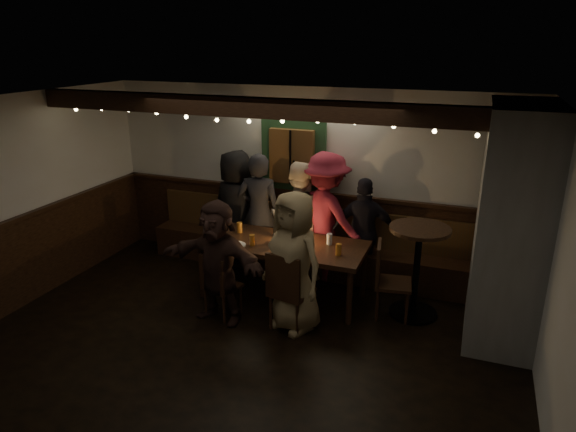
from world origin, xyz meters
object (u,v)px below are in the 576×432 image
at_px(person_a, 237,209).
at_px(person_g, 294,262).
at_px(chair_near_left, 218,283).
at_px(person_b, 259,214).
at_px(chair_end, 386,276).
at_px(chair_near_right, 287,287).
at_px(person_d, 326,217).
at_px(person_c, 298,220).
at_px(person_e, 364,232).
at_px(high_top, 417,260).
at_px(dining_table, 282,247).
at_px(person_f, 218,262).

xyz_separation_m(person_a, person_g, (1.40, -1.41, -0.03)).
distance_m(person_a, person_g, 1.99).
height_order(chair_near_left, person_b, person_b).
bearing_deg(chair_end, chair_near_right, -143.87).
xyz_separation_m(chair_near_left, person_d, (0.87, 1.52, 0.44)).
bearing_deg(person_a, person_b, 176.80).
xyz_separation_m(person_c, person_d, (0.38, 0.05, 0.07)).
relative_size(chair_near_right, person_d, 0.53).
height_order(person_a, person_d, person_d).
distance_m(person_e, person_g, 1.49).
distance_m(chair_near_left, chair_near_right, 0.88).
height_order(person_d, person_g, person_d).
distance_m(chair_near_left, person_b, 1.47).
relative_size(person_b, person_g, 1.05).
bearing_deg(person_d, high_top, 177.63).
xyz_separation_m(person_b, person_d, (0.95, 0.11, 0.03)).
bearing_deg(chair_near_left, high_top, 22.29).
distance_m(chair_near_right, chair_end, 1.23).
bearing_deg(chair_end, person_e, 120.33).
xyz_separation_m(chair_near_right, person_g, (0.05, 0.09, 0.28)).
relative_size(chair_near_right, person_c, 0.58).
bearing_deg(person_c, person_d, -179.15).
bearing_deg(person_e, high_top, 129.07).
bearing_deg(dining_table, person_g, -58.95).
height_order(chair_near_left, person_f, person_f).
relative_size(person_e, person_f, 1.00).
bearing_deg(person_b, chair_near_left, 84.64).
relative_size(person_a, person_g, 1.04).
bearing_deg(person_e, person_f, 35.46).
height_order(person_c, person_g, person_c).
distance_m(dining_table, person_b, 0.90).
xyz_separation_m(chair_near_left, chair_near_right, (0.87, 0.03, 0.08)).
relative_size(person_c, person_f, 1.11).
height_order(dining_table, person_b, person_b).
bearing_deg(person_f, person_c, 80.41).
height_order(dining_table, person_f, person_f).
height_order(dining_table, chair_near_right, chair_near_right).
relative_size(chair_near_right, person_a, 0.56).
bearing_deg(person_d, person_b, 29.26).
distance_m(person_a, person_b, 0.42).
bearing_deg(chair_near_right, chair_near_left, -178.25).
relative_size(chair_near_left, person_a, 0.48).
bearing_deg(person_c, high_top, 154.46).
distance_m(chair_near_right, high_top, 1.59).
height_order(high_top, person_a, person_a).
bearing_deg(person_d, person_e, -157.21).
bearing_deg(person_f, person_a, 115.88).
height_order(dining_table, person_a, person_a).
height_order(chair_near_left, person_g, person_g).
distance_m(person_b, person_e, 1.49).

